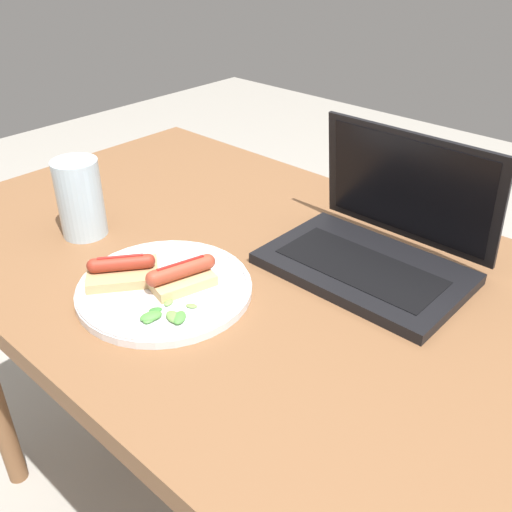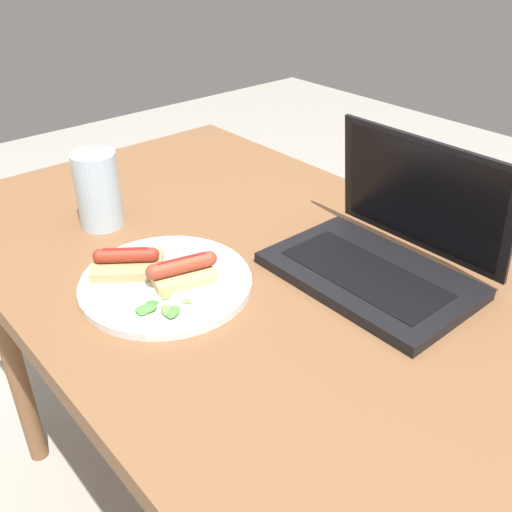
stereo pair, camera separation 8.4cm
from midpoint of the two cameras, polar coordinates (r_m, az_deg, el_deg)
name	(u,v)px [view 1 (the left image)]	position (r m, az deg, el deg)	size (l,w,h in m)	color
desk	(252,300)	(0.98, -2.83, -4.48)	(1.25, 0.74, 0.74)	brown
laptop	(377,244)	(0.93, 9.48, 1.07)	(0.32, 0.23, 0.21)	black
plate	(165,288)	(0.88, -11.86, -3.20)	(0.27, 0.27, 0.02)	silver
sausage_toast_left	(182,276)	(0.86, -10.24, -2.04)	(0.08, 0.11, 0.04)	tan
sausage_toast_middle	(122,270)	(0.91, -15.86, -1.45)	(0.12, 0.13, 0.04)	tan
salad_pile	(165,316)	(0.81, -12.07, -5.95)	(0.07, 0.08, 0.01)	#4C8E3D
drinking_glass	(80,198)	(1.05, -19.42, 5.40)	(0.08, 0.08, 0.14)	silver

